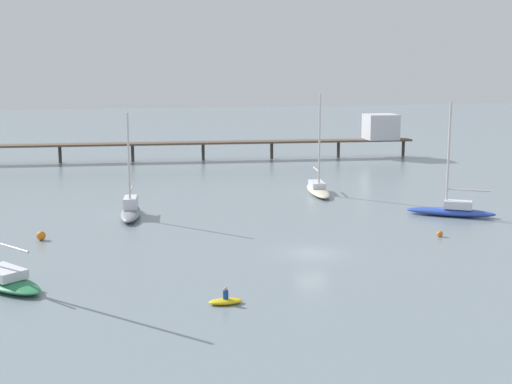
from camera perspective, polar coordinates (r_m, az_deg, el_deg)
The scene contains 8 objects.
ground_plane at distance 59.22m, azimuth 4.41°, elevation -4.84°, with size 400.00×400.00×0.00m, color gray.
pier at distance 118.12m, azimuth 4.57°, elevation 4.65°, with size 68.54×8.64×7.04m.
sailboat_cream at distance 86.08m, azimuth 4.89°, elevation 0.32°, with size 3.41×9.70×11.80m.
sailboat_blue at distance 75.83m, azimuth 15.16°, elevation -1.30°, with size 8.60×6.33×11.56m.
sailboat_gray at distance 73.69m, azimuth -9.84°, elevation -1.35°, with size 2.87×8.33×10.51m.
dinghy_yellow at distance 46.96m, azimuth -2.40°, elevation -8.54°, with size 2.21×1.00×1.14m.
mooring_buoy_far at distance 66.61m, azimuth 14.27°, elevation -3.20°, with size 0.54×0.54×0.54m, color orange.
mooring_buoy_inner at distance 66.01m, azimuth -16.56°, elevation -3.31°, with size 0.80×0.80×0.80m, color orange.
Camera 1 is at (-16.97, -54.66, 15.20)m, focal length 50.83 mm.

